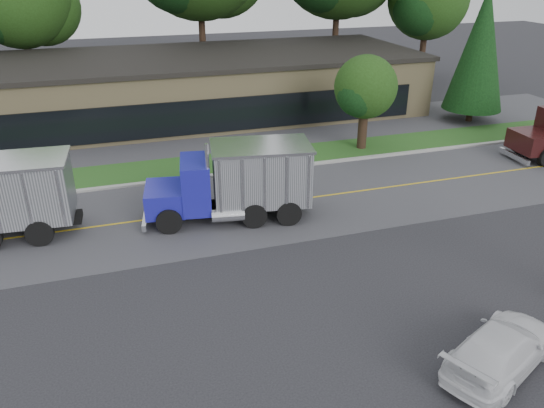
{
  "coord_description": "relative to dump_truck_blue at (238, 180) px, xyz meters",
  "views": [
    {
      "loc": [
        -4.67,
        -12.9,
        10.75
      ],
      "look_at": [
        1.12,
        5.26,
        1.8
      ],
      "focal_mm": 35.0,
      "sensor_mm": 36.0,
      "label": 1
    }
  ],
  "objects": [
    {
      "name": "dump_truck_blue",
      "position": [
        0.0,
        0.0,
        0.0
      ],
      "size": [
        7.54,
        3.69,
        3.36
      ],
      "rotation": [
        0.0,
        0.0,
        2.98
      ],
      "color": "black",
      "rests_on": "ground"
    },
    {
      "name": "tree_far_e",
      "position": [
        23.65,
        22.99,
        5.17
      ],
      "size": [
        7.66,
        7.21,
        10.93
      ],
      "color": "#382619",
      "rests_on": "ground"
    },
    {
      "name": "grass_verge",
      "position": [
        -0.47,
        6.9,
        -1.8
      ],
      "size": [
        60.0,
        3.4,
        0.03
      ],
      "primitive_type": "cube",
      "color": "#27581E",
      "rests_on": "ground"
    },
    {
      "name": "ground",
      "position": [
        -0.47,
        -8.1,
        -1.8
      ],
      "size": [
        140.0,
        140.0,
        0.0
      ],
      "primitive_type": "plane",
      "color": "#333338",
      "rests_on": "ground"
    },
    {
      "name": "tree_far_b",
      "position": [
        -10.34,
        26.0,
        5.87
      ],
      "size": [
        8.43,
        7.94,
        12.03
      ],
      "color": "#382619",
      "rests_on": "ground"
    },
    {
      "name": "center_line",
      "position": [
        -0.47,
        0.9,
        -1.8
      ],
      "size": [
        60.0,
        0.12,
        0.01
      ],
      "primitive_type": "cube",
      "color": "gold",
      "rests_on": "ground"
    },
    {
      "name": "road",
      "position": [
        -0.47,
        0.9,
        -1.8
      ],
      "size": [
        60.0,
        8.0,
        0.02
      ],
      "primitive_type": "cube",
      "color": "#55555A",
      "rests_on": "ground"
    },
    {
      "name": "curb",
      "position": [
        -0.47,
        5.1,
        -1.8
      ],
      "size": [
        60.0,
        0.3,
        0.12
      ],
      "primitive_type": "cube",
      "color": "#9E9E99",
      "rests_on": "ground"
    },
    {
      "name": "far_parking",
      "position": [
        -0.47,
        11.9,
        -1.8
      ],
      "size": [
        60.0,
        7.0,
        0.02
      ],
      "primitive_type": "cube",
      "color": "#55555A",
      "rests_on": "ground"
    },
    {
      "name": "evergreen_right",
      "position": [
        19.53,
        9.9,
        3.27
      ],
      "size": [
        4.06,
        4.06,
        9.23
      ],
      "color": "#382619",
      "rests_on": "ground"
    },
    {
      "name": "strip_mall",
      "position": [
        1.53,
        17.9,
        0.2
      ],
      "size": [
        32.0,
        12.0,
        4.0
      ],
      "primitive_type": "cube",
      "color": "tan",
      "rests_on": "ground"
    },
    {
      "name": "rally_car",
      "position": [
        4.69,
        -11.68,
        -1.15
      ],
      "size": [
        4.86,
        3.57,
        1.31
      ],
      "primitive_type": "imported",
      "rotation": [
        0.0,
        0.0,
        2.01
      ],
      "color": "white",
      "rests_on": "ground"
    },
    {
      "name": "tree_verge",
      "position": [
        9.59,
        6.95,
        1.78
      ],
      "size": [
        3.95,
        3.72,
        5.63
      ],
      "color": "#382619",
      "rests_on": "ground"
    }
  ]
}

